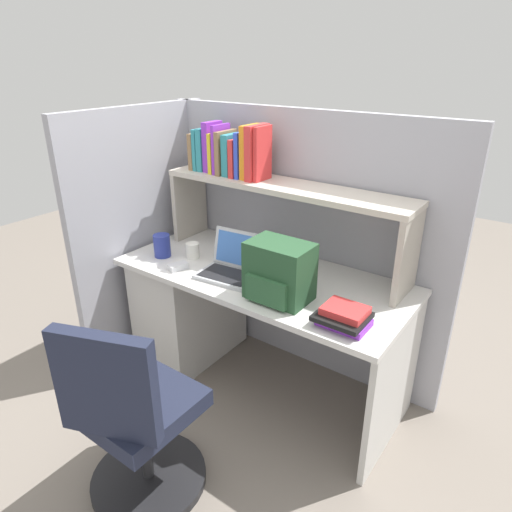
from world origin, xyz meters
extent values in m
plane|color=slate|center=(0.00, 0.00, 0.00)|extent=(8.00, 8.00, 0.00)
cube|color=silver|center=(0.00, 0.00, 0.71)|extent=(1.60, 0.70, 0.03)
cube|color=beige|center=(-0.55, 0.00, 0.35)|extent=(0.40, 0.64, 0.70)
cube|color=beige|center=(0.78, 0.00, 0.35)|extent=(0.03, 0.64, 0.70)
cube|color=#9E9EA8|center=(0.00, 0.38, 0.78)|extent=(1.84, 0.05, 1.55)
cube|color=#9E9EA8|center=(-0.85, -0.05, 0.78)|extent=(0.05, 1.06, 1.55)
cube|color=#B3A99C|center=(-0.70, 0.20, 0.94)|extent=(0.03, 0.28, 0.42)
cube|color=#B3A99C|center=(0.70, 0.20, 0.94)|extent=(0.03, 0.28, 0.42)
cube|color=beige|center=(0.00, 0.20, 1.17)|extent=(1.44, 0.28, 0.03)
cube|color=olive|center=(-0.61, 0.21, 1.28)|extent=(0.03, 0.16, 0.21)
cube|color=teal|center=(-0.57, 0.19, 1.30)|extent=(0.03, 0.14, 0.24)
cube|color=teal|center=(-0.54, 0.21, 1.30)|extent=(0.04, 0.16, 0.24)
cube|color=purple|center=(-0.50, 0.21, 1.32)|extent=(0.04, 0.14, 0.28)
cube|color=yellow|center=(-0.45, 0.21, 1.29)|extent=(0.02, 0.17, 0.23)
cube|color=purple|center=(-0.42, 0.19, 1.32)|extent=(0.02, 0.15, 0.27)
cube|color=olive|center=(-0.39, 0.20, 1.30)|extent=(0.03, 0.17, 0.24)
cube|color=teal|center=(-0.34, 0.19, 1.29)|extent=(0.04, 0.14, 0.23)
cube|color=red|center=(-0.29, 0.20, 1.28)|extent=(0.03, 0.18, 0.21)
cube|color=blue|center=(-0.26, 0.20, 1.30)|extent=(0.03, 0.17, 0.25)
cube|color=orange|center=(-0.22, 0.20, 1.32)|extent=(0.03, 0.16, 0.29)
cube|color=red|center=(-0.17, 0.19, 1.33)|extent=(0.04, 0.18, 0.29)
cube|color=red|center=(-0.13, 0.19, 1.32)|extent=(0.03, 0.14, 0.29)
cube|color=#B7BABF|center=(-0.12, -0.14, 0.74)|extent=(0.33, 0.25, 0.02)
cube|color=black|center=(-0.12, -0.15, 0.75)|extent=(0.29, 0.20, 0.00)
cube|color=#B7BABF|center=(-0.13, -0.03, 0.85)|extent=(0.31, 0.09, 0.20)
cube|color=#3F72CC|center=(-0.13, -0.03, 0.85)|extent=(0.28, 0.07, 0.16)
cube|color=#264C2D|center=(0.22, -0.17, 0.87)|extent=(0.30, 0.20, 0.28)
cube|color=#2B5734|center=(0.22, -0.27, 0.81)|extent=(0.22, 0.04, 0.13)
cube|color=silver|center=(-0.40, -0.23, 0.75)|extent=(0.09, 0.12, 0.03)
cylinder|color=white|center=(-0.44, -0.06, 0.77)|extent=(0.08, 0.08, 0.09)
cylinder|color=navy|center=(-0.60, -0.15, 0.80)|extent=(0.10, 0.10, 0.13)
cube|color=purple|center=(0.59, -0.21, 0.75)|extent=(0.21, 0.15, 0.03)
cube|color=black|center=(0.58, -0.21, 0.77)|extent=(0.22, 0.20, 0.02)
cube|color=red|center=(0.58, -0.20, 0.80)|extent=(0.18, 0.15, 0.03)
cylinder|color=black|center=(-0.02, -0.87, 0.02)|extent=(0.52, 0.52, 0.04)
cylinder|color=#262628|center=(-0.02, -0.87, 0.24)|extent=(0.05, 0.05, 0.41)
cube|color=#1E2338|center=(-0.02, -0.87, 0.45)|extent=(0.44, 0.44, 0.08)
cube|color=#1E2338|center=(0.06, -1.06, 0.71)|extent=(0.40, 0.20, 0.44)
camera|label=1|loc=(1.27, -1.80, 1.81)|focal=32.03mm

